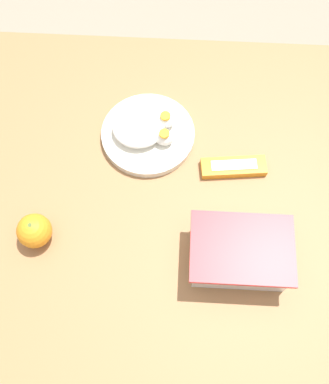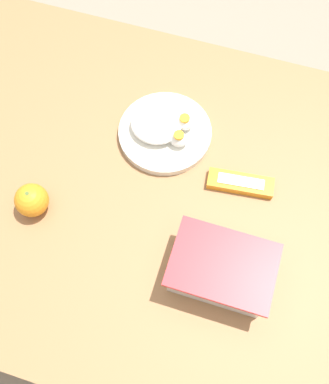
% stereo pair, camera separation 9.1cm
% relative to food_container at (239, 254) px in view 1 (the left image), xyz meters
% --- Properties ---
extents(ground_plane, '(10.00, 10.00, 0.00)m').
position_rel_food_container_xyz_m(ground_plane, '(0.17, -0.13, -0.78)').
color(ground_plane, gray).
extents(table, '(1.28, 0.84, 0.74)m').
position_rel_food_container_xyz_m(table, '(0.17, -0.13, -0.11)').
color(table, '#996B42').
rests_on(table, ground_plane).
extents(food_container, '(0.19, 0.14, 0.08)m').
position_rel_food_container_xyz_m(food_container, '(0.00, 0.00, 0.00)').
color(food_container, white).
rests_on(food_container, table).
extents(orange_fruit, '(0.07, 0.07, 0.07)m').
position_rel_food_container_xyz_m(orange_fruit, '(0.40, -0.03, -0.00)').
color(orange_fruit, orange).
rests_on(orange_fruit, table).
extents(rice_plate, '(0.21, 0.21, 0.05)m').
position_rel_food_container_xyz_m(rice_plate, '(0.20, -0.27, -0.02)').
color(rice_plate, silver).
rests_on(rice_plate, table).
extents(candy_bar, '(0.14, 0.06, 0.02)m').
position_rel_food_container_xyz_m(candy_bar, '(0.01, -0.20, -0.03)').
color(candy_bar, orange).
rests_on(candy_bar, table).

